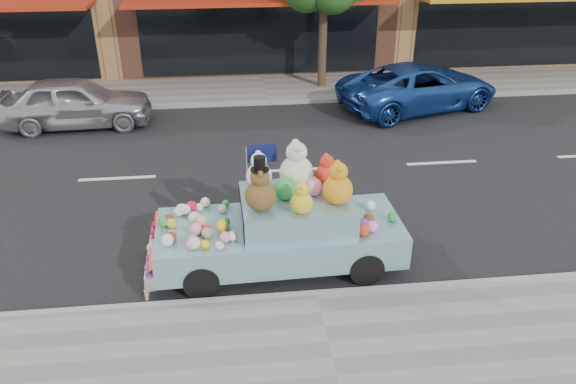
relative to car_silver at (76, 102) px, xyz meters
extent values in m
plane|color=black|center=(5.64, -3.71, -0.72)|extent=(120.00, 120.00, 0.00)
cube|color=gray|center=(5.64, -10.21, -0.66)|extent=(60.00, 3.00, 0.12)
cube|color=gray|center=(5.64, 2.79, -0.66)|extent=(60.00, 3.00, 0.12)
cube|color=gray|center=(5.64, -8.71, -0.66)|extent=(60.00, 0.12, 0.13)
cube|color=gray|center=(5.64, 1.29, -0.66)|extent=(60.00, 0.12, 0.13)
cube|color=black|center=(5.64, 4.27, 0.68)|extent=(8.50, 0.06, 2.40)
cube|color=#A9250F|center=(5.64, 3.39, 2.18)|extent=(9.00, 1.80, 0.12)
cube|color=black|center=(15.64, 4.27, 0.68)|extent=(8.50, 0.06, 2.40)
cylinder|color=#38281C|center=(7.64, 2.79, 0.88)|extent=(0.28, 0.28, 3.20)
imported|color=#AFAEB3|center=(0.00, 0.00, 0.00)|extent=(4.30, 1.88, 1.44)
imported|color=#1C469C|center=(10.33, 0.41, -0.01)|extent=(5.55, 3.78, 1.41)
cylinder|color=black|center=(6.57, -8.37, -0.42)|extent=(0.60, 0.22, 0.60)
cylinder|color=black|center=(6.53, -6.81, -0.42)|extent=(0.60, 0.22, 0.60)
cylinder|color=black|center=(3.77, -8.44, -0.42)|extent=(0.60, 0.22, 0.60)
cylinder|color=black|center=(3.73, -6.88, -0.42)|extent=(0.60, 0.22, 0.60)
cube|color=#7DAEBB|center=(5.15, -7.62, -0.17)|extent=(4.34, 1.81, 0.60)
cube|color=#7DAEBB|center=(5.45, -7.62, 0.38)|extent=(1.94, 1.55, 0.50)
cube|color=silver|center=(2.93, -7.68, -0.32)|extent=(0.21, 1.78, 0.26)
cube|color=red|center=(2.99, -8.36, 0.00)|extent=(0.07, 0.28, 0.16)
cube|color=red|center=(2.96, -7.00, 0.00)|extent=(0.07, 0.28, 0.16)
cube|color=black|center=(4.50, -7.64, 0.38)|extent=(0.07, 1.30, 0.40)
sphere|color=brown|center=(4.81, -7.98, 0.89)|extent=(0.52, 0.52, 0.52)
sphere|color=brown|center=(4.81, -7.98, 1.22)|extent=(0.32, 0.32, 0.32)
sphere|color=brown|center=(4.81, -8.10, 1.33)|extent=(0.12, 0.12, 0.12)
sphere|color=brown|center=(4.81, -7.87, 1.33)|extent=(0.12, 0.12, 0.12)
cylinder|color=black|center=(4.81, -7.98, 1.36)|extent=(0.31, 0.31, 0.02)
cylinder|color=black|center=(4.81, -7.98, 1.47)|extent=(0.19, 0.19, 0.22)
sphere|color=beige|center=(5.49, -7.27, 0.93)|extent=(0.60, 0.60, 0.60)
sphere|color=beige|center=(5.49, -7.27, 1.32)|extent=(0.37, 0.37, 0.37)
sphere|color=beige|center=(5.49, -7.40, 1.44)|extent=(0.14, 0.14, 0.14)
sphere|color=beige|center=(5.49, -7.13, 1.44)|extent=(0.14, 0.14, 0.14)
sphere|color=orange|center=(6.10, -7.90, 0.88)|extent=(0.51, 0.51, 0.51)
sphere|color=orange|center=(6.10, -7.90, 1.21)|extent=(0.32, 0.32, 0.32)
sphere|color=orange|center=(6.10, -8.01, 1.31)|extent=(0.12, 0.12, 0.12)
sphere|color=orange|center=(6.10, -7.79, 1.31)|extent=(0.12, 0.12, 0.12)
sphere|color=red|center=(6.04, -7.20, 0.83)|extent=(0.40, 0.40, 0.40)
sphere|color=red|center=(6.04, -7.20, 1.08)|extent=(0.25, 0.25, 0.25)
sphere|color=red|center=(6.04, -7.29, 1.16)|extent=(0.09, 0.09, 0.09)
sphere|color=red|center=(6.04, -7.11, 1.16)|extent=(0.09, 0.09, 0.09)
sphere|color=white|center=(4.84, -7.18, 0.86)|extent=(0.46, 0.46, 0.46)
sphere|color=white|center=(4.84, -7.18, 1.16)|extent=(0.29, 0.29, 0.29)
sphere|color=white|center=(4.84, -7.28, 1.25)|extent=(0.11, 0.11, 0.11)
sphere|color=white|center=(4.84, -7.08, 1.25)|extent=(0.11, 0.11, 0.11)
sphere|color=gold|center=(5.46, -8.17, 0.82)|extent=(0.37, 0.37, 0.37)
sphere|color=gold|center=(5.46, -8.17, 1.06)|extent=(0.23, 0.23, 0.23)
sphere|color=gold|center=(5.46, -8.25, 1.13)|extent=(0.09, 0.09, 0.09)
sphere|color=gold|center=(5.46, -8.09, 1.13)|extent=(0.09, 0.09, 0.09)
sphere|color=#268E3E|center=(5.25, -7.62, 0.81)|extent=(0.40, 0.40, 0.40)
sphere|color=pink|center=(5.75, -7.56, 0.78)|extent=(0.32, 0.32, 0.32)
sphere|color=#B31332|center=(3.60, -7.04, 0.23)|extent=(0.21, 0.21, 0.21)
sphere|color=#9E7C56|center=(3.31, -7.94, 0.21)|extent=(0.17, 0.17, 0.17)
sphere|color=pink|center=(4.20, -8.13, 0.23)|extent=(0.19, 0.19, 0.19)
sphere|color=#9E7C56|center=(3.89, -7.97, 0.23)|extent=(0.19, 0.19, 0.19)
sphere|color=beige|center=(4.16, -7.14, 0.21)|extent=(0.16, 0.16, 0.16)
sphere|color=beige|center=(4.31, -8.10, 0.22)|extent=(0.17, 0.17, 0.17)
sphere|color=#F8A41B|center=(3.87, -8.29, 0.21)|extent=(0.15, 0.15, 0.15)
sphere|color=pink|center=(3.70, -7.85, 0.24)|extent=(0.22, 0.22, 0.22)
sphere|color=#612C1B|center=(3.30, -8.02, 0.22)|extent=(0.18, 0.18, 0.18)
sphere|color=beige|center=(4.10, -8.34, 0.20)|extent=(0.14, 0.14, 0.14)
sphere|color=#268E3E|center=(4.22, -6.93, 0.20)|extent=(0.14, 0.14, 0.14)
sphere|color=beige|center=(3.67, -7.45, 0.24)|extent=(0.22, 0.22, 0.22)
sphere|color=silver|center=(3.43, -7.12, 0.23)|extent=(0.21, 0.21, 0.21)
sphere|color=beige|center=(3.74, -7.03, 0.21)|extent=(0.16, 0.16, 0.16)
sphere|color=#612C1B|center=(3.22, -7.46, 0.23)|extent=(0.20, 0.20, 0.20)
sphere|color=beige|center=(3.69, -8.27, 0.23)|extent=(0.21, 0.21, 0.21)
sphere|color=#69297D|center=(3.55, -7.07, 0.21)|extent=(0.16, 0.16, 0.16)
sphere|color=#F8A41B|center=(3.27, -7.56, 0.22)|extent=(0.18, 0.18, 0.18)
sphere|color=#9E7C56|center=(3.65, -8.15, 0.22)|extent=(0.19, 0.19, 0.19)
sphere|color=#B31332|center=(3.88, -7.83, 0.21)|extent=(0.16, 0.16, 0.16)
sphere|color=pink|center=(3.64, -8.28, 0.21)|extent=(0.17, 0.17, 0.17)
sphere|color=#612C1B|center=(4.27, -8.03, 0.20)|extent=(0.13, 0.13, 0.13)
sphere|color=beige|center=(3.85, -6.88, 0.22)|extent=(0.19, 0.19, 0.19)
sphere|color=silver|center=(3.25, -8.13, 0.23)|extent=(0.21, 0.21, 0.21)
sphere|color=#268E3E|center=(3.14, -7.51, 0.22)|extent=(0.19, 0.19, 0.19)
sphere|color=silver|center=(3.37, -7.16, 0.22)|extent=(0.17, 0.17, 0.17)
sphere|color=#268E3E|center=(4.19, -7.64, 0.22)|extent=(0.19, 0.19, 0.19)
sphere|color=beige|center=(3.49, -7.13, 0.23)|extent=(0.20, 0.20, 0.20)
sphere|color=#F8A41B|center=(4.15, -7.80, 0.24)|extent=(0.21, 0.21, 0.21)
sphere|color=#D8A88C|center=(3.80, -7.61, 0.25)|extent=(0.22, 0.22, 0.22)
sphere|color=#69297D|center=(2.94, -8.12, -0.11)|extent=(0.15, 0.15, 0.15)
sphere|color=pink|center=(2.93, -7.61, -0.13)|extent=(0.12, 0.12, 0.12)
sphere|color=#69297D|center=(2.94, -8.37, -0.11)|extent=(0.16, 0.16, 0.16)
sphere|color=beige|center=(2.93, -7.81, -0.10)|extent=(0.17, 0.17, 0.17)
sphere|color=#B31332|center=(2.91, -7.02, -0.12)|extent=(0.14, 0.14, 0.14)
sphere|color=#B31332|center=(2.92, -7.29, -0.12)|extent=(0.13, 0.13, 0.13)
sphere|color=#F8A41B|center=(6.45, -7.10, 0.22)|extent=(0.17, 0.17, 0.17)
sphere|color=silver|center=(6.84, -7.34, 0.22)|extent=(0.19, 0.19, 0.19)
sphere|color=red|center=(6.52, -8.19, 0.23)|extent=(0.20, 0.20, 0.20)
sphere|color=pink|center=(6.69, -8.08, 0.23)|extent=(0.20, 0.20, 0.20)
sphere|color=#268E3E|center=(7.14, -7.78, 0.22)|extent=(0.18, 0.18, 0.18)
sphere|color=#612C1B|center=(6.70, -7.83, 0.23)|extent=(0.21, 0.21, 0.21)
sphere|color=#69297D|center=(6.56, -8.02, 0.25)|extent=(0.23, 0.23, 0.23)
cylinder|color=#997A54|center=(2.87, -8.53, -0.56)|extent=(0.06, 0.06, 0.17)
sphere|color=#997A54|center=(2.87, -8.53, -0.46)|extent=(0.07, 0.07, 0.07)
cylinder|color=#997A54|center=(2.87, -8.43, -0.56)|extent=(0.06, 0.06, 0.17)
sphere|color=#997A54|center=(2.87, -8.43, -0.46)|extent=(0.07, 0.07, 0.07)
cylinder|color=#997A54|center=(2.86, -8.32, -0.56)|extent=(0.06, 0.06, 0.17)
sphere|color=#997A54|center=(2.86, -8.32, -0.46)|extent=(0.07, 0.07, 0.07)
cylinder|color=#997A54|center=(2.86, -8.21, -0.56)|extent=(0.06, 0.06, 0.17)
sphere|color=#997A54|center=(2.86, -8.21, -0.46)|extent=(0.07, 0.07, 0.07)
cylinder|color=#997A54|center=(2.86, -8.11, -0.56)|extent=(0.06, 0.06, 0.17)
sphere|color=#997A54|center=(2.86, -8.11, -0.46)|extent=(0.07, 0.07, 0.07)
cylinder|color=#997A54|center=(2.86, -8.00, -0.56)|extent=(0.06, 0.06, 0.17)
sphere|color=#997A54|center=(2.86, -8.00, -0.46)|extent=(0.07, 0.07, 0.07)
cylinder|color=#997A54|center=(2.85, -7.89, -0.56)|extent=(0.06, 0.06, 0.17)
sphere|color=#997A54|center=(2.85, -7.89, -0.46)|extent=(0.07, 0.07, 0.07)
cylinder|color=#997A54|center=(2.85, -7.79, -0.56)|extent=(0.06, 0.06, 0.17)
sphere|color=#997A54|center=(2.85, -7.79, -0.46)|extent=(0.07, 0.07, 0.07)
cylinder|color=#997A54|center=(2.85, -7.68, -0.56)|extent=(0.06, 0.06, 0.17)
sphere|color=#997A54|center=(2.85, -7.68, -0.46)|extent=(0.07, 0.07, 0.07)
cylinder|color=#997A54|center=(2.84, -7.58, -0.56)|extent=(0.06, 0.06, 0.17)
sphere|color=#997A54|center=(2.84, -7.58, -0.46)|extent=(0.07, 0.07, 0.07)
cylinder|color=#997A54|center=(2.84, -7.47, -0.56)|extent=(0.06, 0.06, 0.17)
sphere|color=#997A54|center=(2.84, -7.47, -0.46)|extent=(0.07, 0.07, 0.07)
cylinder|color=#997A54|center=(2.84, -7.36, -0.56)|extent=(0.06, 0.06, 0.17)
sphere|color=#997A54|center=(2.84, -7.36, -0.46)|extent=(0.07, 0.07, 0.07)
cylinder|color=#997A54|center=(2.84, -7.26, -0.56)|extent=(0.06, 0.06, 0.17)
sphere|color=#997A54|center=(2.84, -7.26, -0.46)|extent=(0.07, 0.07, 0.07)
cylinder|color=#997A54|center=(2.83, -7.15, -0.56)|extent=(0.06, 0.06, 0.17)
sphere|color=#997A54|center=(2.83, -7.15, -0.46)|extent=(0.07, 0.07, 0.07)
cylinder|color=#997A54|center=(2.83, -7.05, -0.56)|extent=(0.06, 0.06, 0.17)
sphere|color=#997A54|center=(2.83, -7.05, -0.46)|extent=(0.07, 0.07, 0.07)
cylinder|color=#997A54|center=(2.83, -6.94, -0.56)|extent=(0.06, 0.06, 0.17)
sphere|color=#997A54|center=(2.83, -6.94, -0.46)|extent=(0.07, 0.07, 0.07)
cylinder|color=#997A54|center=(2.83, -6.83, -0.56)|extent=(0.06, 0.06, 0.17)
sphere|color=#997A54|center=(2.83, -6.83, -0.46)|extent=(0.07, 0.07, 0.07)
cylinder|color=silver|center=(4.63, -6.99, 0.98)|extent=(0.02, 0.02, 0.70)
cube|color=#0C1447|center=(4.91, -6.96, 1.19)|extent=(0.52, 0.03, 0.34)
camera|label=1|loc=(4.35, -16.07, 5.19)|focal=35.00mm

